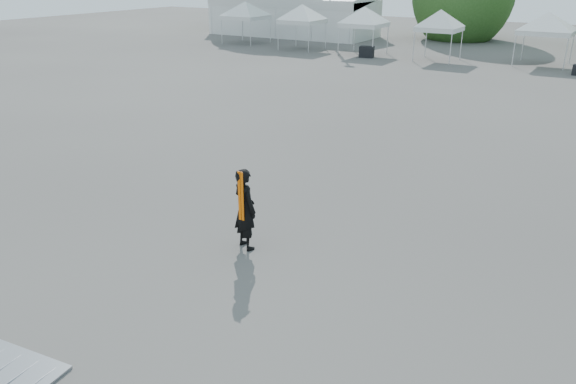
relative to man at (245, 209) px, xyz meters
The scene contains 9 objects.
ground 2.44m from the man, 63.22° to the left, with size 120.00×120.00×0.00m, color #474442.
marquee 42.56m from the man, 119.56° to the left, with size 15.00×6.25×4.23m.
tent_a 36.89m from the man, 125.40° to the left, with size 4.36×4.36×3.88m.
tent_b 33.16m from the man, 117.96° to the left, with size 4.06×4.06×3.88m.
tent_c 31.10m from the man, 109.56° to the left, with size 4.07×4.07×3.88m.
tent_d 29.70m from the man, 99.48° to the left, with size 3.80×3.80×3.88m.
tent_e 30.99m from the man, 87.17° to the left, with size 4.56×4.56×3.88m.
man is the anchor object (origin of this frame).
crate_west 29.61m from the man, 108.79° to the left, with size 0.98×0.76×0.76m, color black.
Camera 1 is at (5.77, -11.25, 5.95)m, focal length 35.00 mm.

